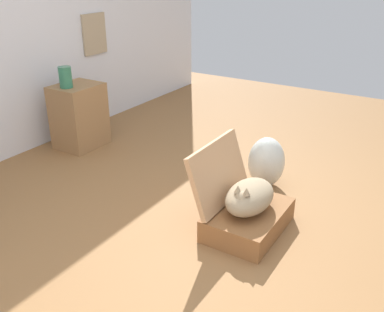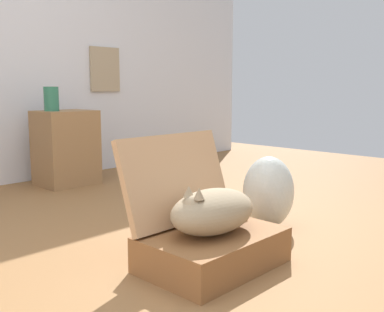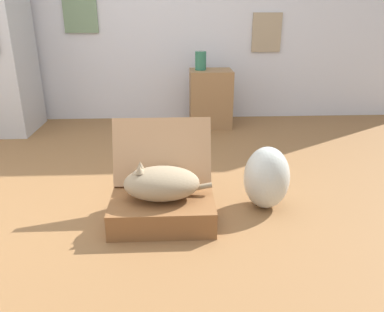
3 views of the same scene
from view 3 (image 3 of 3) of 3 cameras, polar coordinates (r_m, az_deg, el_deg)
The scene contains 7 objects.
ground_plane at distance 2.46m, azimuth -7.78°, elevation -7.95°, with size 7.68×7.68×0.00m, color olive.
suitcase_base at distance 2.28m, azimuth -4.45°, elevation -8.11°, with size 0.61×0.42×0.16m, color brown.
suitcase_lid at distance 2.37m, azimuth -4.52°, elevation 0.65°, with size 0.61×0.42×0.04m, color tan.
cat at distance 2.20m, azimuth -4.72°, elevation -4.09°, with size 0.52×0.28×0.22m.
plastic_bag_white at distance 2.43m, azimuth 11.20°, elevation -3.27°, with size 0.29×0.29×0.41m, color silver.
side_table at distance 4.11m, azimuth 2.82°, elevation 8.67°, with size 0.44×0.36×0.60m, color olive.
vase_tall at distance 4.04m, azimuth 1.32°, elevation 14.18°, with size 0.12×0.12×0.19m, color #2D7051.
Camera 3 is at (0.22, -2.14, 1.19)m, focal length 35.36 mm.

